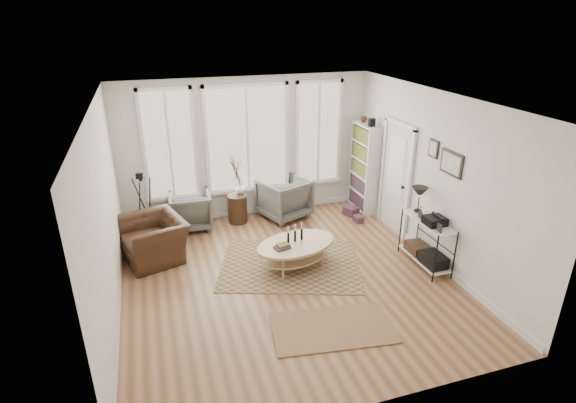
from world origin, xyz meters
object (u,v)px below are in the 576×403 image
object	(u,v)px
bookcase	(364,167)
armchair_left	(191,210)
coffee_table	(296,248)
accent_chair	(153,239)
armchair_right	(284,198)
low_shelf	(426,238)
side_table	(236,186)

from	to	relation	value
bookcase	armchair_left	world-z (taller)	bookcase
coffee_table	accent_chair	distance (m)	2.51
bookcase	armchair_right	bearing A→B (deg)	176.67
armchair_left	armchair_right	distance (m)	1.93
armchair_left	bookcase	bearing A→B (deg)	-179.50
bookcase	armchair_right	size ratio (longest dim) A/B	2.20
low_shelf	accent_chair	world-z (taller)	low_shelf
bookcase	armchair_right	world-z (taller)	bookcase
bookcase	low_shelf	bearing A→B (deg)	-91.28
bookcase	low_shelf	world-z (taller)	bookcase
low_shelf	armchair_left	bearing A→B (deg)	143.70
coffee_table	side_table	distance (m)	2.17
coffee_table	armchair_left	world-z (taller)	armchair_left
side_table	armchair_left	bearing A→B (deg)	178.01
bookcase	accent_chair	xyz separation A→B (m)	(-4.48, -0.88, -0.59)
low_shelf	coffee_table	size ratio (longest dim) A/B	0.82
armchair_right	accent_chair	bearing A→B (deg)	-1.13
bookcase	armchair_left	distance (m)	3.77
armchair_left	accent_chair	distance (m)	1.29
bookcase	armchair_right	xyz separation A→B (m)	(-1.79, 0.10, -0.53)
armchair_left	armchair_right	xyz separation A→B (m)	(1.93, -0.07, 0.05)
armchair_left	armchair_right	size ratio (longest dim) A/B	0.88
low_shelf	side_table	xyz separation A→B (m)	(-2.72, 2.66, 0.29)
bookcase	coffee_table	world-z (taller)	bookcase
coffee_table	armchair_left	size ratio (longest dim) A/B	1.91
armchair_right	accent_chair	distance (m)	2.86
armchair_right	accent_chair	size ratio (longest dim) A/B	0.82
low_shelf	side_table	world-z (taller)	side_table
side_table	low_shelf	bearing A→B (deg)	-44.36
armchair_left	side_table	size ratio (longest dim) A/B	0.50
bookcase	armchair_left	size ratio (longest dim) A/B	2.49
bookcase	side_table	bearing A→B (deg)	177.19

